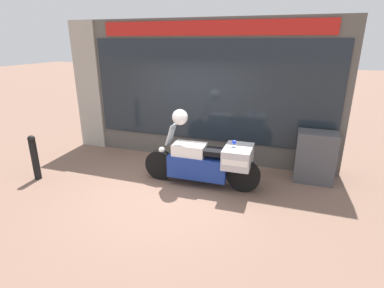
{
  "coord_description": "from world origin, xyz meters",
  "views": [
    {
      "loc": [
        2.31,
        -5.03,
        2.9
      ],
      "look_at": [
        0.24,
        0.93,
        0.7
      ],
      "focal_mm": 28.0,
      "sensor_mm": 36.0,
      "label": 1
    }
  ],
  "objects": [
    {
      "name": "shop_building",
      "position": [
        -0.37,
        2.0,
        1.7
      ],
      "size": [
        6.86,
        0.55,
        3.38
      ],
      "color": "#56514C",
      "rests_on": "ground"
    },
    {
      "name": "utility_cabinet",
      "position": [
        2.85,
        1.41,
        0.55
      ],
      "size": [
        0.8,
        0.52,
        1.1
      ],
      "primitive_type": "cube",
      "color": "#4C4C51",
      "rests_on": "ground"
    },
    {
      "name": "ground_plane",
      "position": [
        0.0,
        0.0,
        0.0
      ],
      "size": [
        60.0,
        60.0,
        0.0
      ],
      "primitive_type": "plane",
      "color": "#7A5B4C"
    },
    {
      "name": "paramedic_motorcycle",
      "position": [
        0.78,
        0.43,
        0.54
      ],
      "size": [
        2.47,
        0.76,
        1.27
      ],
      "rotation": [
        0.0,
        0.0,
        3.16
      ],
      "color": "black",
      "rests_on": "ground"
    },
    {
      "name": "window_display",
      "position": [
        0.3,
        2.03,
        0.44
      ],
      "size": [
        5.66,
        0.3,
        1.83
      ],
      "color": "slate",
      "rests_on": "ground"
    },
    {
      "name": "street_bollard",
      "position": [
        -2.87,
        -0.48,
        0.52
      ],
      "size": [
        0.15,
        0.15,
        1.0
      ],
      "color": "black",
      "rests_on": "ground"
    },
    {
      "name": "white_helmet",
      "position": [
        0.16,
        0.42,
        1.43
      ],
      "size": [
        0.32,
        0.32,
        0.32
      ],
      "primitive_type": "sphere",
      "color": "white",
      "rests_on": "paramedic_motorcycle"
    }
  ]
}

